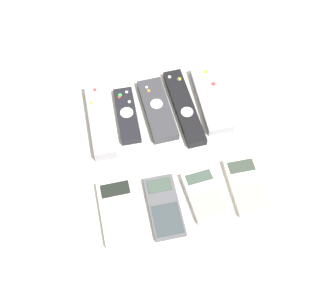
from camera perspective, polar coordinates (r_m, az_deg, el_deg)
ground_plane at (r=1.01m, az=0.52°, el=-2.23°), size 3.00×3.00×0.00m
remote_0 at (r=1.06m, az=-8.26°, el=2.80°), size 0.05×0.20×0.03m
remote_1 at (r=1.07m, az=-5.03°, el=3.52°), size 0.05×0.15×0.02m
remote_2 at (r=1.07m, az=-1.54°, el=4.19°), size 0.06×0.17×0.02m
remote_3 at (r=1.08m, az=1.97°, el=4.54°), size 0.05×0.22×0.02m
remote_4 at (r=1.10m, az=5.27°, el=5.43°), size 0.07×0.19×0.02m
calculator_0 at (r=0.95m, az=-5.95°, el=-8.24°), size 0.08×0.14×0.02m
calculator_1 at (r=0.95m, az=-0.47°, el=-7.65°), size 0.07×0.14×0.01m
calculator_2 at (r=0.96m, az=4.54°, el=-6.20°), size 0.08×0.12×0.02m
calculator_3 at (r=0.98m, az=9.60°, el=-5.05°), size 0.07×0.13×0.02m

